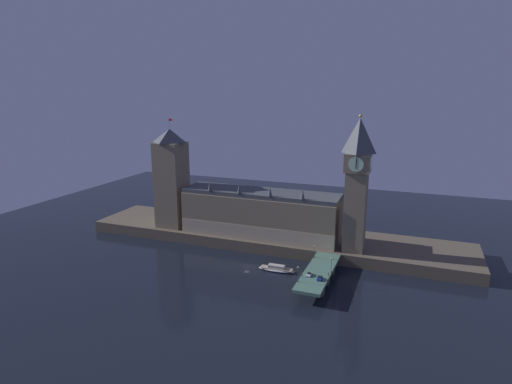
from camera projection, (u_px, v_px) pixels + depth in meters
name	position (u px, v px, depth m)	size (l,w,h in m)	color
ground_plane	(247.00, 267.00, 213.78)	(400.00, 400.00, 0.00)	black
embankment	(272.00, 237.00, 248.46)	(220.00, 42.00, 6.16)	brown
parliament_hall	(261.00, 213.00, 239.84)	(88.36, 22.79, 30.73)	#7F7056
clock_tower	(357.00, 181.00, 211.20)	(12.57, 12.68, 68.96)	#7F7056
victoria_tower	(172.00, 178.00, 253.34)	(16.12, 16.12, 64.42)	#7F7056
bridge	(318.00, 274.00, 195.16)	(12.01, 46.00, 6.12)	#4C7560
car_northbound_trail	(309.00, 274.00, 189.28)	(2.03, 4.25, 1.39)	white
car_southbound_lead	(320.00, 278.00, 185.20)	(2.06, 4.06, 1.52)	navy
pedestrian_near_rail	(302.00, 275.00, 188.10)	(0.38, 0.38, 1.72)	black
pedestrian_mid_walk	(328.00, 274.00, 189.28)	(0.38, 0.38, 1.68)	black
street_lamp_near	(298.00, 272.00, 182.33)	(1.34, 0.60, 7.16)	#2D3333
street_lamp_mid	(331.00, 263.00, 191.71)	(1.34, 0.60, 7.12)	#2D3333
street_lamp_far	(314.00, 250.00, 209.16)	(1.34, 0.60, 6.40)	#2D3333
boat_upstream	(276.00, 269.00, 208.64)	(18.06, 5.05, 3.21)	white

